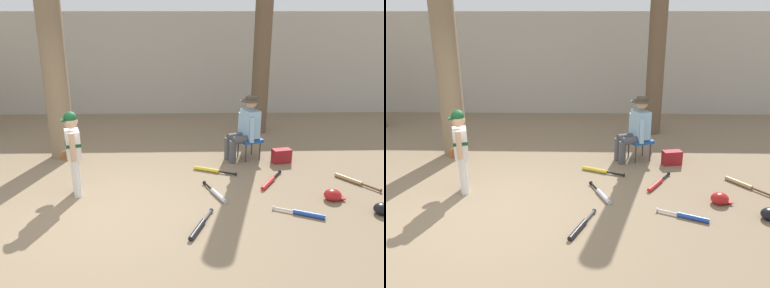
# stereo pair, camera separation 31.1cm
# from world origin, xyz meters

# --- Properties ---
(ground_plane) EXTENTS (60.00, 60.00, 0.00)m
(ground_plane) POSITION_xyz_m (0.00, 0.00, 0.00)
(ground_plane) COLOR #7F6B51
(concrete_back_wall) EXTENTS (18.00, 0.36, 2.69)m
(concrete_back_wall) POSITION_xyz_m (0.00, 5.93, 1.34)
(concrete_back_wall) COLOR #ADA89E
(concrete_back_wall) RESTS_ON ground
(tree_near_player) EXTENTS (0.76, 0.76, 5.04)m
(tree_near_player) POSITION_xyz_m (-1.17, 2.43, 2.12)
(tree_near_player) COLOR #7F6B51
(tree_near_player) RESTS_ON ground
(tree_behind_spectator) EXTENTS (0.53, 0.53, 4.34)m
(tree_behind_spectator) POSITION_xyz_m (2.92, 3.99, 1.91)
(tree_behind_spectator) COLOR brown
(tree_behind_spectator) RESTS_ON ground
(young_ballplayer) EXTENTS (0.44, 0.56, 1.31)m
(young_ballplayer) POSITION_xyz_m (-0.49, 0.75, 0.74)
(young_ballplayer) COLOR white
(young_ballplayer) RESTS_ON ground
(folding_stool) EXTENTS (0.51, 0.51, 0.41)m
(folding_stool) POSITION_xyz_m (2.41, 2.21, 0.36)
(folding_stool) COLOR #194C9E
(folding_stool) RESTS_ON ground
(seated_spectator) EXTENTS (0.67, 0.54, 1.20)m
(seated_spectator) POSITION_xyz_m (2.32, 2.18, 0.64)
(seated_spectator) COLOR #47474C
(seated_spectator) RESTS_ON ground
(handbag_beside_stool) EXTENTS (0.37, 0.25, 0.26)m
(handbag_beside_stool) POSITION_xyz_m (2.98, 1.97, 0.13)
(handbag_beside_stool) COLOR maroon
(handbag_beside_stool) RESTS_ON ground
(bat_red_barrel) EXTENTS (0.49, 0.71, 0.07)m
(bat_red_barrel) POSITION_xyz_m (2.56, 1.02, 0.03)
(bat_red_barrel) COLOR red
(bat_red_barrel) RESTS_ON ground
(bat_blue_youth) EXTENTS (0.67, 0.36, 0.07)m
(bat_blue_youth) POSITION_xyz_m (2.81, -0.04, 0.03)
(bat_blue_youth) COLOR #2347AD
(bat_blue_youth) RESTS_ON ground
(bat_black_composite) EXTENTS (0.37, 0.76, 0.07)m
(bat_black_composite) POSITION_xyz_m (1.34, -0.35, 0.03)
(bat_black_composite) COLOR black
(bat_black_composite) RESTS_ON ground
(bat_aluminum_silver) EXTENTS (0.33, 0.72, 0.07)m
(bat_aluminum_silver) POSITION_xyz_m (1.66, 0.60, 0.03)
(bat_aluminum_silver) COLOR #B7BCC6
(bat_aluminum_silver) RESTS_ON ground
(bat_wood_tan) EXTENTS (0.52, 0.70, 0.07)m
(bat_wood_tan) POSITION_xyz_m (3.93, 1.05, 0.03)
(bat_wood_tan) COLOR tan
(bat_wood_tan) RESTS_ON ground
(bat_yellow_trainer) EXTENTS (0.74, 0.38, 0.07)m
(bat_yellow_trainer) POSITION_xyz_m (1.62, 1.56, 0.03)
(bat_yellow_trainer) COLOR yellow
(bat_yellow_trainer) RESTS_ON ground
(batting_helmet_red) EXTENTS (0.31, 0.24, 0.18)m
(batting_helmet_red) POSITION_xyz_m (3.37, 0.43, 0.08)
(batting_helmet_red) COLOR #A81919
(batting_helmet_red) RESTS_ON ground
(batting_helmet_black) EXTENTS (0.29, 0.22, 0.17)m
(batting_helmet_black) POSITION_xyz_m (3.91, -0.01, 0.07)
(batting_helmet_black) COLOR black
(batting_helmet_black) RESTS_ON ground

